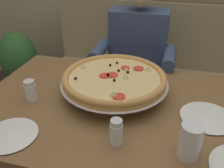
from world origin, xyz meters
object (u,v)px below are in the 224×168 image
Objects in this scene: shaker_oregano at (31,92)px; potted_plant at (20,63)px; booth_bench at (142,79)px; plate_near_right at (10,134)px; pizza at (114,78)px; diner_main at (136,58)px; plate_near_left at (208,116)px; drinking_glass at (190,143)px; dining_table at (117,119)px; shaker_pepper_flakes at (116,134)px.

potted_plant is (-0.82, 1.03, -0.40)m from shaker_oregano.
potted_plant is (-1.23, 0.06, -0.01)m from booth_bench.
booth_bench is at bearing -2.67° from potted_plant.
plate_near_right is (0.05, -0.25, -0.03)m from shaker_oregano.
booth_bench reaches higher than pizza.
diner_main is 5.97× the size of plate_near_right.
plate_near_left is 0.33× the size of potted_plant.
dining_table is at bearing 142.31° from drinking_glass.
shaker_oregano is at bearing -175.20° from plate_near_left.
shaker_oregano reaches higher than plate_near_left.
pizza is at bearing 22.66° from shaker_oregano.
booth_bench is at bearing 87.26° from pizza.
diner_main reaches higher than shaker_oregano.
shaker_pepper_flakes reaches higher than plate_near_right.
pizza is 5.07× the size of shaker_oregano.
diner_main is 0.95m from drinking_glass.
pizza is at bearing -36.14° from potted_plant.
booth_bench is 1.23m from potted_plant.
shaker_pepper_flakes is (0.05, -0.25, 0.13)m from dining_table.
drinking_glass is (0.26, 0.00, 0.01)m from shaker_pepper_flakes.
potted_plant is at bearing 142.07° from drinking_glass.
dining_table is at bearing -179.46° from plate_near_left.
diner_main is at bearing 88.30° from pizza.
shaker_pepper_flakes is at bearing -87.34° from booth_bench.
dining_table is 0.49m from plate_near_right.
dining_table is 0.20m from pizza.
booth_bench is at bearing 85.12° from diner_main.
diner_main reaches higher than shaker_pepper_flakes.
dining_table is 0.44m from shaker_oregano.
dining_table is at bearing -90.00° from booth_bench.
plate_near_left is at bearing -56.34° from diner_main.
dining_table is 0.41m from plate_near_left.
diner_main reaches higher than pizza.
plate_near_left is (0.35, 0.25, -0.04)m from shaker_pepper_flakes.
booth_bench is 0.92m from pizza.
diner_main reaches higher than drinking_glass.
shaker_pepper_flakes is at bearing -43.24° from potted_plant.
drinking_glass is (-0.09, -0.25, 0.05)m from plate_near_left.
plate_near_right is 0.68m from drinking_glass.
pizza reaches higher than plate_near_right.
booth_bench is at bearing 90.00° from dining_table.
booth_bench is 0.41m from diner_main.
plate_near_left is at bearing 0.54° from dining_table.
plate_near_right is at bearing -109.31° from diner_main.
drinking_glass is (0.31, -0.24, 0.15)m from dining_table.
plate_near_right is (-0.41, -0.07, -0.04)m from shaker_pepper_flakes.
plate_near_right is (-0.76, -0.32, 0.00)m from plate_near_left.
shaker_pepper_flakes is 0.42m from plate_near_right.
pizza is 0.52m from plate_near_right.
diner_main is 11.89× the size of shaker_pepper_flakes.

